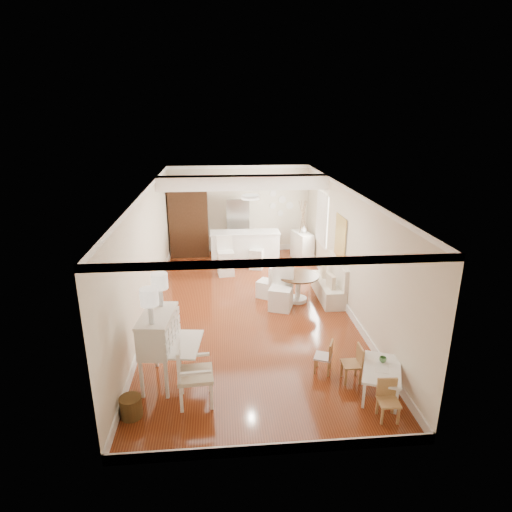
{
  "coord_description": "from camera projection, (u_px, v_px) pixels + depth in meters",
  "views": [
    {
      "loc": [
        -0.64,
        -9.06,
        4.39
      ],
      "look_at": [
        0.18,
        0.3,
        1.21
      ],
      "focal_mm": 30.0,
      "sensor_mm": 36.0,
      "label": 1
    }
  ],
  "objects": [
    {
      "name": "slip_chair_near",
      "position": [
        281.0,
        288.0,
        9.88
      ],
      "size": [
        0.65,
        0.66,
        1.05
      ],
      "primitive_type": "cube",
      "rotation": [
        0.0,
        0.0,
        -0.34
      ],
      "color": "white",
      "rests_on": "ground"
    },
    {
      "name": "wicker_basket",
      "position": [
        131.0,
        407.0,
        6.44
      ],
      "size": [
        0.36,
        0.36,
        0.33
      ],
      "primitive_type": "cylinder",
      "rotation": [
        0.0,
        0.0,
        -0.09
      ],
      "color": "#543A1A",
      "rests_on": "ground"
    },
    {
      "name": "breakfast_counter",
      "position": [
        245.0,
        248.0,
        12.78
      ],
      "size": [
        2.05,
        0.65,
        1.03
      ],
      "primitive_type": "cube",
      "color": "white",
      "rests_on": "ground"
    },
    {
      "name": "kids_chair_a",
      "position": [
        352.0,
        364.0,
        7.26
      ],
      "size": [
        0.32,
        0.32,
        0.66
      ],
      "primitive_type": "cube",
      "rotation": [
        0.0,
        0.0,
        -1.57
      ],
      "color": "#AF824F",
      "rests_on": "ground"
    },
    {
      "name": "kids_chair_b",
      "position": [
        323.0,
        356.0,
        7.52
      ],
      "size": [
        0.39,
        0.39,
        0.62
      ],
      "primitive_type": "cube",
      "rotation": [
        0.0,
        0.0,
        -1.97
      ],
      "color": "#A6794B",
      "rests_on": "ground"
    },
    {
      "name": "pencil_cup",
      "position": [
        383.0,
        360.0,
        7.02
      ],
      "size": [
        0.15,
        0.15,
        0.09
      ],
      "primitive_type": "imported",
      "rotation": [
        0.0,
        0.0,
        0.36
      ],
      "color": "#569054",
      "rests_on": "kids_table"
    },
    {
      "name": "slip_chair_far",
      "position": [
        267.0,
        281.0,
        10.57
      ],
      "size": [
        0.56,
        0.56,
        0.84
      ],
      "primitive_type": "cube",
      "rotation": [
        0.0,
        0.0,
        -2.14
      ],
      "color": "white",
      "rests_on": "ground"
    },
    {
      "name": "bar_stool_right",
      "position": [
        257.0,
        253.0,
        12.49
      ],
      "size": [
        0.47,
        0.47,
        0.94
      ],
      "primitive_type": "cube",
      "rotation": [
        0.0,
        0.0,
        -0.29
      ],
      "color": "silver",
      "rests_on": "ground"
    },
    {
      "name": "fridge",
      "position": [
        249.0,
        227.0,
        13.66
      ],
      "size": [
        0.75,
        0.65,
        1.8
      ],
      "primitive_type": "imported",
      "color": "silver",
      "rests_on": "ground"
    },
    {
      "name": "secretary_bureau",
      "position": [
        160.0,
        348.0,
        7.14
      ],
      "size": [
        1.11,
        1.12,
        1.27
      ],
      "primitive_type": "cube",
      "rotation": [
        0.0,
        0.0,
        -0.12
      ],
      "color": "white",
      "rests_on": "ground"
    },
    {
      "name": "kids_chair_c",
      "position": [
        389.0,
        401.0,
        6.34
      ],
      "size": [
        0.32,
        0.32,
        0.63
      ],
      "primitive_type": "cube",
      "rotation": [
        0.0,
        0.0,
        -0.05
      ],
      "color": "tan",
      "rests_on": "ground"
    },
    {
      "name": "gustavian_armchair",
      "position": [
        195.0,
        373.0,
        6.68
      ],
      "size": [
        0.62,
        0.62,
        1.02
      ],
      "primitive_type": "cube",
      "rotation": [
        0.0,
        0.0,
        1.64
      ],
      "color": "white",
      "rests_on": "ground"
    },
    {
      "name": "banquette",
      "position": [
        329.0,
        279.0,
        10.49
      ],
      "size": [
        0.52,
        1.6,
        0.98
      ],
      "primitive_type": "cube",
      "color": "silver",
      "rests_on": "ground"
    },
    {
      "name": "bar_stool_left",
      "position": [
        226.0,
        256.0,
        11.97
      ],
      "size": [
        0.49,
        0.49,
        1.11
      ],
      "primitive_type": "cube",
      "rotation": [
        0.0,
        0.0,
        0.11
      ],
      "color": "white",
      "rests_on": "ground"
    },
    {
      "name": "sideboard",
      "position": [
        302.0,
        246.0,
        13.25
      ],
      "size": [
        0.62,
        0.98,
        0.87
      ],
      "primitive_type": "cube",
      "rotation": [
        0.0,
        0.0,
        0.25
      ],
      "color": "silver",
      "rests_on": "ground"
    },
    {
      "name": "pantry_cabinet",
      "position": [
        189.0,
        220.0,
        13.45
      ],
      "size": [
        1.2,
        0.6,
        2.3
      ],
      "primitive_type": "cube",
      "color": "#381E11",
      "rests_on": "ground"
    },
    {
      "name": "kids_table",
      "position": [
        381.0,
        381.0,
        6.94
      ],
      "size": [
        0.9,
        1.11,
        0.48
      ],
      "primitive_type": "cube",
      "rotation": [
        0.0,
        0.0,
        -0.38
      ],
      "color": "white",
      "rests_on": "ground"
    },
    {
      "name": "dining_table",
      "position": [
        298.0,
        288.0,
        10.34
      ],
      "size": [
        1.21,
        1.21,
        0.68
      ],
      "primitive_type": "cylinder",
      "rotation": [
        0.0,
        0.0,
        -0.26
      ],
      "color": "#482C17",
      "rests_on": "ground"
    },
    {
      "name": "room",
      "position": [
        250.0,
        224.0,
        9.68
      ],
      "size": [
        9.0,
        9.04,
        2.82
      ],
      "color": "brown",
      "rests_on": "ground"
    },
    {
      "name": "branch_vase",
      "position": [
        304.0,
        229.0,
        13.1
      ],
      "size": [
        0.25,
        0.25,
        0.2
      ],
      "primitive_type": "imported",
      "rotation": [
        0.0,
        0.0,
        -0.42
      ],
      "color": "white",
      "rests_on": "sideboard"
    }
  ]
}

